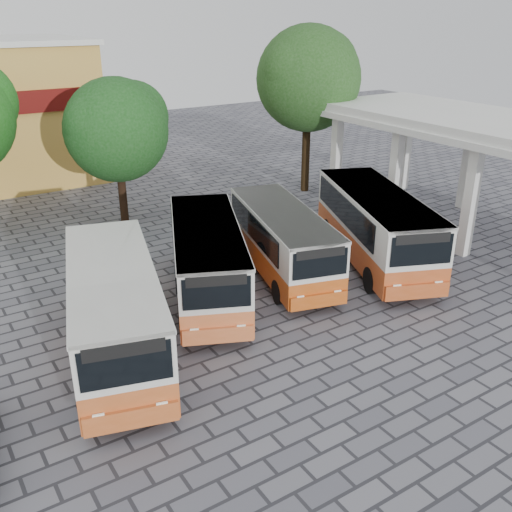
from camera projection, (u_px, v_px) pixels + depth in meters
ground at (355, 321)px, 19.53m from camera, size 90.00×90.00×0.00m
terminal_shelter at (477, 127)px, 25.89m from camera, size 6.80×15.80×5.40m
bus_far_left at (115, 306)px, 16.97m from camera, size 4.53×8.55×2.91m
bus_centre_left at (207, 257)px, 20.54m from camera, size 5.23×8.24×2.77m
bus_centre_right at (283, 238)px, 22.43m from camera, size 4.10×7.79×2.65m
bus_far_right at (376, 224)px, 23.39m from camera, size 5.52×8.90×3.00m
tree_middle at (117, 126)px, 26.86m from camera, size 5.15×4.90×7.05m
tree_right at (309, 75)px, 31.19m from camera, size 6.02×5.74×9.22m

